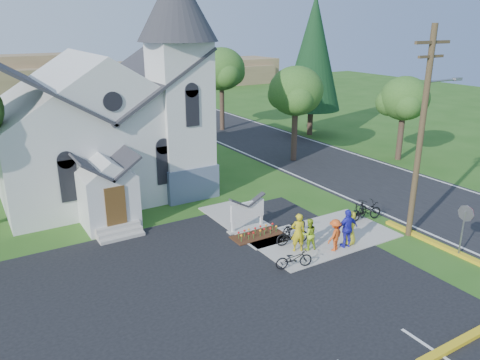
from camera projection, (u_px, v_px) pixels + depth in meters
ground at (305, 248)px, 21.83m from camera, size 120.00×120.00×0.00m
parking_lot at (188, 317)px, 16.76m from camera, size 20.00×16.00×0.02m
road at (286, 149)px, 38.88m from camera, size 8.00×90.00×0.02m
sidewalk at (323, 237)px, 22.96m from camera, size 7.00×4.00×0.05m
church at (103, 107)px, 27.54m from camera, size 12.35×12.00×13.00m
church_sign at (247, 211)px, 23.49m from camera, size 2.20×0.40×1.70m
flower_bed at (257, 235)px, 23.09m from camera, size 2.60×1.10×0.07m
utility_pole at (423, 128)px, 21.51m from camera, size 3.45×0.28×10.00m
stop_sign at (465, 220)px, 20.53m from camera, size 0.11×0.76×2.48m
tree_road_near at (296, 91)px, 34.04m from camera, size 4.00×4.00×7.05m
tree_road_mid at (222, 69)px, 43.80m from camera, size 4.40×4.40×7.80m
tree_road_far at (405, 99)px, 34.43m from camera, size 3.60×3.60×6.30m
conifer at (313, 53)px, 41.38m from camera, size 5.20×5.20×12.40m
distant_hills at (80, 78)px, 68.33m from camera, size 61.00×10.00×5.60m
cyclist_0 at (298, 232)px, 21.24m from camera, size 0.78×0.65×1.84m
bike_0 at (294, 259)px, 19.91m from camera, size 1.74×0.99×0.87m
cyclist_1 at (309, 234)px, 21.43m from camera, size 0.84×0.72×1.52m
bike_1 at (292, 235)px, 21.96m from camera, size 1.70×0.77×0.99m
cyclist_2 at (347, 228)px, 21.61m from camera, size 1.14×0.59×1.86m
bike_2 at (294, 226)px, 23.06m from camera, size 1.74×0.89×0.87m
cyclist_3 at (335, 235)px, 21.34m from camera, size 1.11×0.84×1.52m
bike_3 at (358, 211)px, 24.54m from camera, size 1.91×1.05×1.10m
cyclist_4 at (350, 228)px, 21.89m from camera, size 0.92×0.71×1.67m
bike_4 at (365, 211)px, 24.67m from camera, size 2.05×0.99×1.03m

